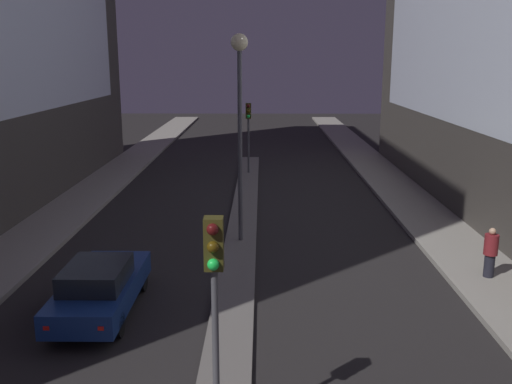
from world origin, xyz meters
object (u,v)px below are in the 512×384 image
Objects in this scene: car_left_lane at (100,287)px; pedestrian_on_right_sidewalk at (491,252)px; traffic_light_mid at (248,122)px; street_lamp at (240,90)px; traffic_light_near at (214,280)px.

pedestrian_on_right_sidewalk is (11.40, 2.33, 0.23)m from car_left_lane.
traffic_light_mid reaches higher than pedestrian_on_right_sidewalk.
pedestrian_on_right_sidewalk is at bearing -25.66° from street_lamp.
street_lamp is 8.61m from car_left_lane.
pedestrian_on_right_sidewalk is (7.83, -3.76, -4.70)m from street_lamp.
traffic_light_near is 24.41m from traffic_light_mid.
street_lamp is (0.00, 11.50, 2.52)m from traffic_light_near.
street_lamp is at bearing 154.34° from pedestrian_on_right_sidewalk.
traffic_light_mid reaches higher than car_left_lane.
car_left_lane is (-3.58, -6.09, -4.92)m from street_lamp.
car_left_lane is (-3.58, -19.00, -2.40)m from traffic_light_mid.
traffic_light_mid is at bearing 115.15° from pedestrian_on_right_sidewalk.
traffic_light_near is 11.78m from street_lamp.
pedestrian_on_right_sidewalk is (7.83, 7.74, -2.17)m from traffic_light_near.
car_left_lane is at bearing -100.66° from traffic_light_mid.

